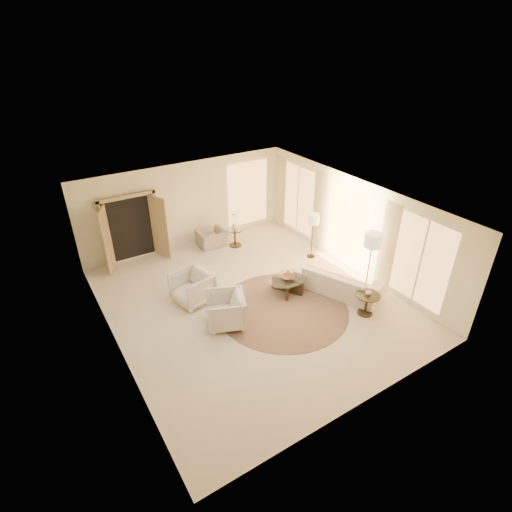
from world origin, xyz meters
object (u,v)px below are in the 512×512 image
floor_lamp_far (373,243)px  side_vase (235,226)px  sofa (338,281)px  coffee_table (288,284)px  side_table (235,236)px  end_table (367,301)px  floor_lamp_near (313,221)px  armchair_left (192,286)px  armchair_right (226,309)px  bowl (288,277)px  end_vase (368,292)px  accent_chair (211,236)px

floor_lamp_far → side_vase: floor_lamp_far is taller
sofa → coffee_table: sofa is taller
sofa → side_table: 4.00m
end_table → floor_lamp_near: size_ratio=0.42×
armchair_left → coffee_table: 2.59m
end_table → side_vase: side_vase is taller
armchair_left → armchair_right: (0.28, -1.32, -0.01)m
coffee_table → end_table: (1.12, -1.85, 0.12)m
end_table → floor_lamp_far: (0.69, 0.69, 1.15)m
bowl → end_vase: bearing=-58.7°
floor_lamp_near → side_vase: (-1.68, 1.96, -0.53)m
accent_chair → end_table: bearing=107.2°
accent_chair → end_vase: accent_chair is taller
side_table → coffee_table: bearing=-92.3°
coffee_table → side_vase: (0.13, 3.16, 0.45)m
floor_lamp_near → end_vase: (-0.69, -3.05, -0.60)m
armchair_left → bowl: size_ratio=2.74×
side_table → floor_lamp_far: floor_lamp_far is taller
armchair_left → floor_lamp_near: floor_lamp_near is taller
armchair_right → floor_lamp_far: floor_lamp_far is taller
armchair_right → side_table: 4.12m
coffee_table → floor_lamp_near: floor_lamp_near is taller
armchair_left → side_table: 3.30m
armchair_right → coffee_table: (2.10, 0.31, -0.19)m
side_table → side_vase: size_ratio=2.55×
accent_chair → floor_lamp_near: 3.44m
sofa → armchair_right: (-3.30, 0.38, 0.12)m
end_vase → side_vase: size_ratio=0.68×
coffee_table → end_vase: size_ratio=7.71×
accent_chair → side_table: (0.68, -0.38, -0.02)m
end_table → end_vase: (0.00, -0.00, 0.26)m
coffee_table → side_vase: 3.20m
accent_chair → side_table: bearing=150.8°
floor_lamp_far → end_vase: size_ratio=11.19×
armchair_left → coffee_table: (2.38, -1.01, -0.20)m
armchair_left → bowl: 2.59m
side_table → floor_lamp_far: 4.79m
armchair_right → accent_chair: bearing=-179.2°
sofa → end_vase: 1.20m
sofa → armchair_right: size_ratio=2.52×
floor_lamp_near → accent_chair: bearing=135.4°
side_vase → bowl: bearing=-92.3°
floor_lamp_far → end_vase: 1.32m
coffee_table → floor_lamp_near: 2.39m
accent_chair → side_vase: (0.68, -0.38, 0.34)m
armchair_left → floor_lamp_far: (4.19, -2.17, 1.08)m
armchair_right → floor_lamp_far: bearing=100.4°
armchair_right → side_vase: (2.23, 3.47, 0.27)m
floor_lamp_far → bowl: 2.40m
accent_chair → coffee_table: 3.59m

